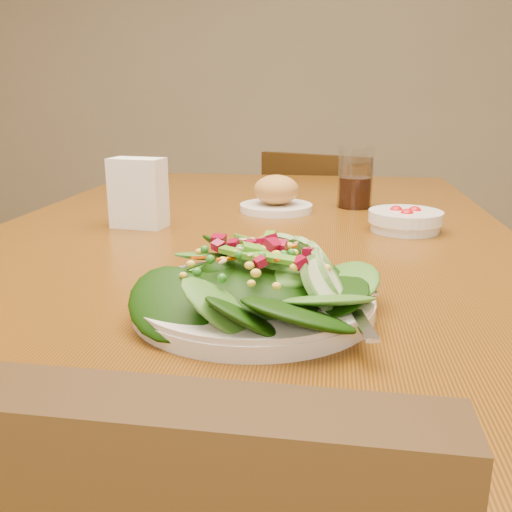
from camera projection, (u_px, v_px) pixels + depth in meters
name	position (u px, v px, depth m)	size (l,w,h in m)	color
dining_table	(249.00, 283.00, 1.02)	(0.90, 1.40, 0.75)	brown
chair_far	(326.00, 266.00, 1.90)	(0.48, 0.48, 0.80)	black
salad_plate	(262.00, 287.00, 0.61)	(0.26, 0.26, 0.08)	white
bread_plate	(276.00, 197.00, 1.13)	(0.14, 0.14, 0.07)	white
tomato_bowl	(405.00, 220.00, 0.97)	(0.13, 0.13, 0.04)	white
drinking_glass	(355.00, 182.00, 1.17)	(0.07, 0.07, 0.13)	silver
napkin_holder	(138.00, 191.00, 0.99)	(0.10, 0.06, 0.12)	white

